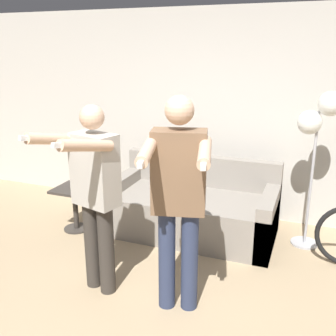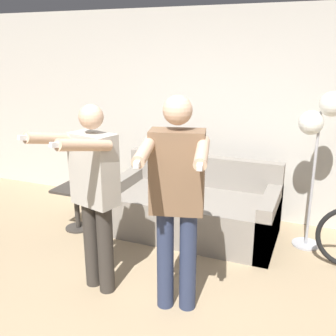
# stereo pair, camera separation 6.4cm
# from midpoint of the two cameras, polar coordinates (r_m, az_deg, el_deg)

# --- Properties ---
(ground_plane) EXTENTS (16.00, 16.00, 0.00)m
(ground_plane) POSITION_cam_midpoint_polar(r_m,az_deg,el_deg) (3.31, -6.79, -22.81)
(ground_plane) COLOR tan
(wall_back) EXTENTS (10.00, 0.05, 2.60)m
(wall_back) POSITION_cam_midpoint_polar(r_m,az_deg,el_deg) (5.07, 7.20, 7.64)
(wall_back) COLOR beige
(wall_back) RESTS_ON ground_plane
(couch) EXTENTS (1.92, 0.95, 0.85)m
(couch) POSITION_cam_midpoint_polar(r_m,az_deg,el_deg) (4.67, 4.08, -6.07)
(couch) COLOR gray
(couch) RESTS_ON ground_plane
(person_left) EXTENTS (0.58, 0.74, 1.68)m
(person_left) POSITION_cam_midpoint_polar(r_m,az_deg,el_deg) (3.39, -10.25, -2.98)
(person_left) COLOR #38332D
(person_left) RESTS_ON ground_plane
(person_right) EXTENTS (0.60, 0.75, 1.79)m
(person_right) POSITION_cam_midpoint_polar(r_m,az_deg,el_deg) (3.05, 1.88, -3.69)
(person_right) COLOR #2D3856
(person_right) RESTS_ON ground_plane
(cat) EXTENTS (0.46, 0.14, 0.18)m
(cat) POSITION_cam_midpoint_polar(r_m,az_deg,el_deg) (4.88, 2.53, 2.97)
(cat) COLOR tan
(cat) RESTS_ON couch
(floor_lamp) EXTENTS (0.43, 0.30, 1.71)m
(floor_lamp) POSITION_cam_midpoint_polar(r_m,az_deg,el_deg) (4.33, 21.63, 6.00)
(floor_lamp) COLOR #B2B2B7
(floor_lamp) RESTS_ON ground_plane
(side_table) EXTENTS (0.44, 0.44, 0.53)m
(side_table) POSITION_cam_midpoint_polar(r_m,az_deg,el_deg) (4.84, -12.79, -4.44)
(side_table) COLOR #38332D
(side_table) RESTS_ON ground_plane
(cup) EXTENTS (0.07, 0.07, 0.09)m
(cup) POSITION_cam_midpoint_polar(r_m,az_deg,el_deg) (4.82, -12.80, -1.98)
(cup) COLOR #B7473D
(cup) RESTS_ON side_table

